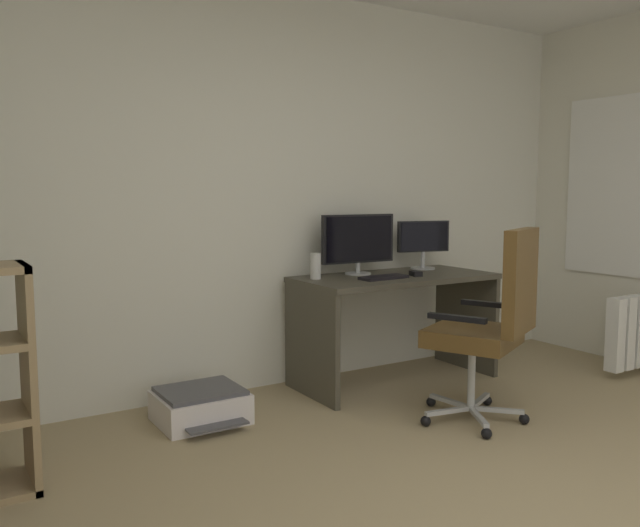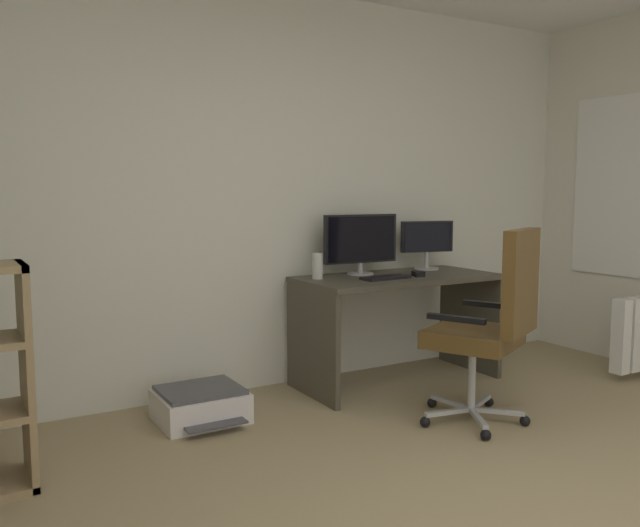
{
  "view_description": "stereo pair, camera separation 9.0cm",
  "coord_description": "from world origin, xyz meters",
  "px_view_note": "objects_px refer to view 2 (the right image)",
  "views": [
    {
      "loc": [
        -1.97,
        -1.29,
        1.33
      ],
      "look_at": [
        0.03,
        1.93,
        0.91
      ],
      "focal_mm": 36.75,
      "sensor_mm": 36.0,
      "label": 1
    },
    {
      "loc": [
        -1.89,
        -1.34,
        1.33
      ],
      "look_at": [
        0.03,
        1.93,
        0.91
      ],
      "focal_mm": 36.75,
      "sensor_mm": 36.0,
      "label": 2
    }
  ],
  "objects_px": {
    "printer": "(201,405)",
    "keyboard": "(386,278)",
    "office_chair": "(492,320)",
    "monitor_main": "(361,241)",
    "computer_mouse": "(418,274)",
    "desk": "(397,305)",
    "monitor_secondary": "(427,240)",
    "desktop_speaker": "(317,266)"
  },
  "relations": [
    {
      "from": "desk",
      "to": "computer_mouse",
      "type": "bearing_deg",
      "value": -49.63
    },
    {
      "from": "monitor_main",
      "to": "desktop_speaker",
      "type": "bearing_deg",
      "value": -172.76
    },
    {
      "from": "computer_mouse",
      "to": "office_chair",
      "type": "distance_m",
      "value": 0.86
    },
    {
      "from": "monitor_main",
      "to": "computer_mouse",
      "type": "xyz_separation_m",
      "value": [
        0.28,
        -0.28,
        -0.22
      ]
    },
    {
      "from": "monitor_secondary",
      "to": "office_chair",
      "type": "distance_m",
      "value": 1.26
    },
    {
      "from": "monitor_main",
      "to": "monitor_secondary",
      "type": "height_order",
      "value": "monitor_main"
    },
    {
      "from": "computer_mouse",
      "to": "printer",
      "type": "distance_m",
      "value": 1.68
    },
    {
      "from": "monitor_secondary",
      "to": "desktop_speaker",
      "type": "bearing_deg",
      "value": -177.16
    },
    {
      "from": "desktop_speaker",
      "to": "monitor_secondary",
      "type": "bearing_deg",
      "value": 2.84
    },
    {
      "from": "monitor_main",
      "to": "desktop_speaker",
      "type": "relative_size",
      "value": 3.33
    },
    {
      "from": "desk",
      "to": "desktop_speaker",
      "type": "relative_size",
      "value": 8.17
    },
    {
      "from": "desktop_speaker",
      "to": "printer",
      "type": "bearing_deg",
      "value": -168.65
    },
    {
      "from": "monitor_main",
      "to": "computer_mouse",
      "type": "bearing_deg",
      "value": -44.79
    },
    {
      "from": "keyboard",
      "to": "computer_mouse",
      "type": "xyz_separation_m",
      "value": [
        0.27,
        -0.0,
        0.01
      ]
    },
    {
      "from": "desk",
      "to": "desktop_speaker",
      "type": "xyz_separation_m",
      "value": [
        -0.57,
        0.13,
        0.29
      ]
    },
    {
      "from": "monitor_main",
      "to": "printer",
      "type": "bearing_deg",
      "value": -169.86
    },
    {
      "from": "computer_mouse",
      "to": "desktop_speaker",
      "type": "distance_m",
      "value": 0.7
    },
    {
      "from": "printer",
      "to": "desktop_speaker",
      "type": "bearing_deg",
      "value": 11.35
    },
    {
      "from": "monitor_secondary",
      "to": "printer",
      "type": "height_order",
      "value": "monitor_secondary"
    },
    {
      "from": "desk",
      "to": "keyboard",
      "type": "height_order",
      "value": "keyboard"
    },
    {
      "from": "desk",
      "to": "printer",
      "type": "bearing_deg",
      "value": -177.91
    },
    {
      "from": "keyboard",
      "to": "desktop_speaker",
      "type": "distance_m",
      "value": 0.46
    },
    {
      "from": "printer",
      "to": "keyboard",
      "type": "bearing_deg",
      "value": -2.42
    },
    {
      "from": "monitor_main",
      "to": "office_chair",
      "type": "relative_size",
      "value": 0.5
    },
    {
      "from": "monitor_main",
      "to": "office_chair",
      "type": "height_order",
      "value": "monitor_main"
    },
    {
      "from": "computer_mouse",
      "to": "desktop_speaker",
      "type": "height_order",
      "value": "desktop_speaker"
    },
    {
      "from": "keyboard",
      "to": "printer",
      "type": "height_order",
      "value": "keyboard"
    },
    {
      "from": "desktop_speaker",
      "to": "office_chair",
      "type": "bearing_deg",
      "value": -64.54
    },
    {
      "from": "monitor_secondary",
      "to": "computer_mouse",
      "type": "xyz_separation_m",
      "value": [
        -0.31,
        -0.28,
        -0.2
      ]
    },
    {
      "from": "computer_mouse",
      "to": "printer",
      "type": "height_order",
      "value": "computer_mouse"
    },
    {
      "from": "monitor_main",
      "to": "computer_mouse",
      "type": "distance_m",
      "value": 0.45
    },
    {
      "from": "keyboard",
      "to": "office_chair",
      "type": "xyz_separation_m",
      "value": [
        0.12,
        -0.84,
        -0.15
      ]
    },
    {
      "from": "desk",
      "to": "monitor_main",
      "type": "height_order",
      "value": "monitor_main"
    },
    {
      "from": "keyboard",
      "to": "office_chair",
      "type": "relative_size",
      "value": 0.3
    },
    {
      "from": "desk",
      "to": "computer_mouse",
      "type": "xyz_separation_m",
      "value": [
        0.09,
        -0.11,
        0.22
      ]
    },
    {
      "from": "keyboard",
      "to": "computer_mouse",
      "type": "relative_size",
      "value": 3.4
    },
    {
      "from": "monitor_main",
      "to": "computer_mouse",
      "type": "relative_size",
      "value": 5.66
    },
    {
      "from": "keyboard",
      "to": "desktop_speaker",
      "type": "relative_size",
      "value": 2.0
    },
    {
      "from": "desktop_speaker",
      "to": "office_chair",
      "type": "relative_size",
      "value": 0.15
    },
    {
      "from": "monitor_secondary",
      "to": "keyboard",
      "type": "distance_m",
      "value": 0.67
    },
    {
      "from": "monitor_secondary",
      "to": "desktop_speaker",
      "type": "distance_m",
      "value": 0.97
    },
    {
      "from": "monitor_secondary",
      "to": "desktop_speaker",
      "type": "xyz_separation_m",
      "value": [
        -0.96,
        -0.05,
        -0.13
      ]
    }
  ]
}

